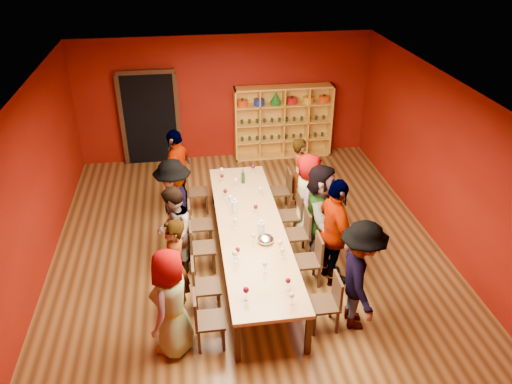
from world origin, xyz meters
TOP-DOWN VIEW (x-y plane):
  - room_shell at (0.00, 0.00)m, footprint 7.10×9.10m
  - tasting_table at (0.00, 0.00)m, footprint 1.10×4.50m
  - doorway at (-1.80, 4.43)m, footprint 1.40×0.17m
  - shelving_unit at (1.40, 4.32)m, footprint 2.40×0.40m
  - chair_person_left_0 at (-0.91, -1.79)m, footprint 0.42×0.42m
  - person_left_0 at (-1.33, -1.79)m, footprint 0.72×0.91m
  - chair_person_left_1 at (-0.91, -1.07)m, footprint 0.42×0.42m
  - person_left_1 at (-1.28, -1.07)m, footprint 0.46×0.61m
  - chair_person_left_2 at (-0.91, -0.05)m, footprint 0.42×0.42m
  - person_left_2 at (-1.28, -0.05)m, footprint 0.52×0.83m
  - chair_person_left_3 at (-0.91, 0.67)m, footprint 0.42×0.42m
  - person_left_3 at (-1.27, 0.67)m, footprint 0.50×1.14m
  - chair_person_left_4 at (-0.91, 1.90)m, footprint 0.42×0.42m
  - person_left_4 at (-1.19, 1.90)m, footprint 0.88×1.17m
  - chair_person_right_0 at (0.91, -1.70)m, footprint 0.42×0.42m
  - person_right_0 at (1.34, -1.70)m, footprint 0.61×1.19m
  - chair_person_right_1 at (0.91, -0.67)m, footprint 0.42×0.42m
  - person_right_1 at (1.26, -0.67)m, footprint 0.63×1.16m
  - chair_person_right_2 at (0.91, 0.11)m, footprint 0.42×0.42m
  - person_right_2 at (1.23, 0.11)m, footprint 0.94×1.70m
  - chair_person_right_3 at (0.91, 0.75)m, footprint 0.42×0.42m
  - person_right_3 at (1.17, 0.75)m, footprint 0.68×0.91m
  - chair_person_right_4 at (0.91, 1.70)m, footprint 0.42×0.42m
  - person_right_4 at (1.24, 1.70)m, footprint 0.50×0.63m
  - wine_glass_0 at (-0.32, -1.79)m, footprint 0.09×0.09m
  - wine_glass_1 at (-0.32, -0.83)m, footprint 0.08×0.08m
  - wine_glass_2 at (-0.02, -0.49)m, footprint 0.08×0.08m
  - wine_glass_3 at (0.35, -0.94)m, footprint 0.07×0.07m
  - wine_glass_4 at (0.33, 1.03)m, footprint 0.07×0.07m
  - wine_glass_5 at (-0.32, 1.92)m, footprint 0.08×0.08m
  - wine_glass_6 at (-0.38, -0.94)m, footprint 0.09×0.09m
  - wine_glass_7 at (-0.26, -0.03)m, footprint 0.09×0.09m
  - wine_glass_8 at (0.14, 0.39)m, footprint 0.08×0.08m
  - wine_glass_9 at (-0.27, 0.78)m, footprint 0.08×0.08m
  - wine_glass_10 at (0.35, -0.75)m, footprint 0.08×0.08m
  - wine_glass_11 at (-0.34, 1.03)m, footprint 0.08×0.08m
  - wine_glass_12 at (0.28, -1.97)m, footprint 0.07×0.07m
  - wine_glass_13 at (0.04, -1.23)m, footprint 0.07×0.07m
  - wine_glass_14 at (-0.10, 1.40)m, footprint 0.08×0.08m
  - wine_glass_15 at (-0.34, 1.66)m, footprint 0.07×0.07m
  - wine_glass_16 at (0.32, 1.94)m, footprint 0.09×0.09m
  - wine_glass_17 at (0.29, -1.66)m, footprint 0.08×0.08m
  - spittoon_bowl at (0.17, -0.50)m, footprint 0.27×0.27m
  - carafe_a at (-0.22, 0.47)m, footprint 0.15×0.15m
  - carafe_b at (0.13, -0.28)m, footprint 0.12×0.12m
  - wine_bottle at (0.07, 1.57)m, footprint 0.08×0.08m

SIDE VIEW (x-z plane):
  - chair_person_left_0 at x=-0.91m, z-range 0.05..0.94m
  - chair_person_left_1 at x=-0.91m, z-range 0.05..0.94m
  - chair_person_left_2 at x=-0.91m, z-range 0.05..0.94m
  - chair_person_left_3 at x=-0.91m, z-range 0.05..0.94m
  - chair_person_left_4 at x=-0.91m, z-range 0.05..0.94m
  - chair_person_right_0 at x=0.91m, z-range 0.05..0.94m
  - chair_person_right_1 at x=0.91m, z-range 0.05..0.94m
  - chair_person_right_2 at x=0.91m, z-range 0.05..0.94m
  - chair_person_right_3 at x=0.91m, z-range 0.05..0.94m
  - chair_person_right_4 at x=0.91m, z-range 0.05..0.94m
  - tasting_table at x=0.00m, z-range 0.32..1.07m
  - person_right_4 at x=1.24m, z-range 0.00..1.56m
  - person_left_2 at x=-1.28m, z-range 0.00..1.61m
  - spittoon_bowl at x=0.17m, z-range 0.74..0.89m
  - person_left_1 at x=-1.28m, z-range 0.00..1.64m
  - person_left_0 at x=-1.33m, z-range 0.00..1.65m
  - person_right_3 at x=1.17m, z-range 0.00..1.66m
  - wine_bottle at x=0.07m, z-range 0.71..1.01m
  - person_left_3 at x=-1.27m, z-range 0.00..1.75m
  - person_right_2 at x=1.23m, z-range 0.00..1.76m
  - carafe_b at x=0.13m, z-range 0.74..1.02m
  - carafe_a at x=-0.22m, z-range 0.74..1.03m
  - wine_glass_13 at x=0.04m, z-range 0.79..0.97m
  - wine_glass_3 at x=0.35m, z-range 0.79..0.97m
  - wine_glass_4 at x=0.33m, z-range 0.79..0.97m
  - wine_glass_15 at x=-0.34m, z-range 0.79..0.97m
  - person_right_0 at x=1.34m, z-range 0.00..1.77m
  - wine_glass_12 at x=0.28m, z-range 0.79..0.98m
  - wine_glass_1 at x=-0.32m, z-range 0.79..0.98m
  - wine_glass_5 at x=-0.32m, z-range 0.79..0.98m
  - wine_glass_17 at x=0.29m, z-range 0.79..0.98m
  - wine_glass_8 at x=0.14m, z-range 0.79..0.98m
  - wine_glass_2 at x=-0.02m, z-range 0.79..0.99m
  - wine_glass_11 at x=-0.34m, z-range 0.79..0.99m
  - wine_glass_9 at x=-0.27m, z-range 0.79..0.99m
  - wine_glass_10 at x=0.35m, z-range 0.80..1.00m
  - wine_glass_14 at x=-0.10m, z-range 0.80..1.00m
  - wine_glass_7 at x=-0.26m, z-range 0.80..1.01m
  - wine_glass_6 at x=-0.38m, z-range 0.80..1.01m
  - wine_glass_16 at x=0.32m, z-range 0.80..1.01m
  - wine_glass_0 at x=-0.32m, z-range 0.80..1.01m
  - person_left_4 at x=-1.19m, z-range 0.00..1.82m
  - person_right_1 at x=1.26m, z-range 0.00..1.89m
  - shelving_unit at x=1.40m, z-range 0.08..1.88m
  - doorway at x=-1.80m, z-range -0.03..2.27m
  - room_shell at x=0.00m, z-range -0.02..3.02m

